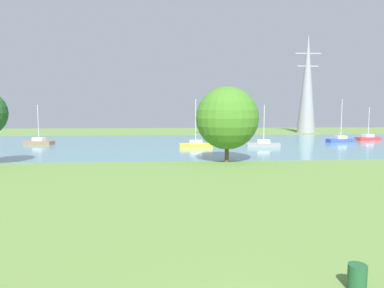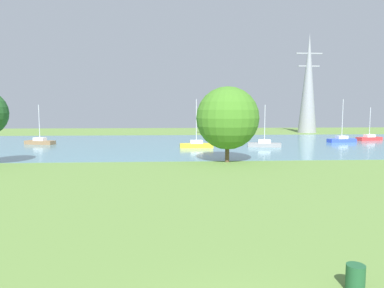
{
  "view_description": "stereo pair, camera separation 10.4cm",
  "coord_description": "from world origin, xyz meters",
  "px_view_note": "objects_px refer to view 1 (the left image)",
  "views": [
    {
      "loc": [
        -1.84,
        -7.13,
        5.43
      ],
      "look_at": [
        -0.07,
        19.41,
        2.89
      ],
      "focal_mm": 32.91,
      "sensor_mm": 36.0,
      "label": 1
    },
    {
      "loc": [
        -1.73,
        -7.14,
        5.43
      ],
      "look_at": [
        -0.07,
        19.41,
        2.89
      ],
      "focal_mm": 32.91,
      "sensor_mm": 36.0,
      "label": 2
    }
  ],
  "objects_px": {
    "electricity_pylon": "(307,84)",
    "tree_west_far": "(227,118)",
    "litter_bin": "(357,277)",
    "sailboat_blue": "(341,140)",
    "sailboat_gray": "(264,144)",
    "sailboat_red": "(368,138)",
    "sailboat_yellow": "(196,145)",
    "sailboat_brown": "(39,142)"
  },
  "relations": [
    {
      "from": "electricity_pylon",
      "to": "tree_west_far",
      "type": "bearing_deg",
      "value": -120.01
    },
    {
      "from": "litter_bin",
      "to": "sailboat_blue",
      "type": "relative_size",
      "value": 0.11
    },
    {
      "from": "sailboat_gray",
      "to": "sailboat_red",
      "type": "bearing_deg",
      "value": 24.72
    },
    {
      "from": "sailboat_blue",
      "to": "tree_west_far",
      "type": "height_order",
      "value": "tree_west_far"
    },
    {
      "from": "sailboat_blue",
      "to": "electricity_pylon",
      "type": "height_order",
      "value": "electricity_pylon"
    },
    {
      "from": "electricity_pylon",
      "to": "sailboat_yellow",
      "type": "bearing_deg",
      "value": -131.82
    },
    {
      "from": "litter_bin",
      "to": "sailboat_yellow",
      "type": "height_order",
      "value": "sailboat_yellow"
    },
    {
      "from": "sailboat_brown",
      "to": "sailboat_red",
      "type": "xyz_separation_m",
      "value": [
        56.89,
        3.9,
        -0.0
      ]
    },
    {
      "from": "tree_west_far",
      "to": "electricity_pylon",
      "type": "distance_m",
      "value": 55.51
    },
    {
      "from": "sailboat_red",
      "to": "litter_bin",
      "type": "bearing_deg",
      "value": -120.62
    },
    {
      "from": "sailboat_red",
      "to": "sailboat_gray",
      "type": "bearing_deg",
      "value": -155.28
    },
    {
      "from": "sailboat_yellow",
      "to": "tree_west_far",
      "type": "relative_size",
      "value": 0.89
    },
    {
      "from": "litter_bin",
      "to": "sailboat_red",
      "type": "distance_m",
      "value": 59.91
    },
    {
      "from": "sailboat_brown",
      "to": "litter_bin",
      "type": "bearing_deg",
      "value": -61.04
    },
    {
      "from": "sailboat_yellow",
      "to": "sailboat_gray",
      "type": "relative_size",
      "value": 1.13
    },
    {
      "from": "sailboat_brown",
      "to": "sailboat_red",
      "type": "height_order",
      "value": "sailboat_brown"
    },
    {
      "from": "sailboat_brown",
      "to": "tree_west_far",
      "type": "bearing_deg",
      "value": -37.98
    },
    {
      "from": "tree_west_far",
      "to": "litter_bin",
      "type": "bearing_deg",
      "value": -90.99
    },
    {
      "from": "sailboat_yellow",
      "to": "sailboat_red",
      "type": "xyz_separation_m",
      "value": [
        32.24,
        10.41,
        -0.01
      ]
    },
    {
      "from": "sailboat_yellow",
      "to": "sailboat_gray",
      "type": "height_order",
      "value": "sailboat_yellow"
    },
    {
      "from": "litter_bin",
      "to": "sailboat_brown",
      "type": "height_order",
      "value": "sailboat_brown"
    },
    {
      "from": "sailboat_brown",
      "to": "sailboat_gray",
      "type": "xyz_separation_m",
      "value": [
        34.82,
        -6.26,
        -0.0
      ]
    },
    {
      "from": "electricity_pylon",
      "to": "sailboat_blue",
      "type": "bearing_deg",
      "value": -99.28
    },
    {
      "from": "litter_bin",
      "to": "electricity_pylon",
      "type": "height_order",
      "value": "electricity_pylon"
    },
    {
      "from": "sailboat_blue",
      "to": "electricity_pylon",
      "type": "distance_m",
      "value": 28.84
    },
    {
      "from": "sailboat_brown",
      "to": "tree_west_far",
      "type": "height_order",
      "value": "tree_west_far"
    },
    {
      "from": "sailboat_gray",
      "to": "sailboat_brown",
      "type": "bearing_deg",
      "value": 169.8
    },
    {
      "from": "sailboat_blue",
      "to": "sailboat_red",
      "type": "distance_m",
      "value": 7.57
    },
    {
      "from": "sailboat_gray",
      "to": "litter_bin",
      "type": "bearing_deg",
      "value": -101.53
    },
    {
      "from": "litter_bin",
      "to": "sailboat_gray",
      "type": "xyz_separation_m",
      "value": [
        8.45,
        41.4,
        0.05
      ]
    },
    {
      "from": "sailboat_blue",
      "to": "electricity_pylon",
      "type": "relative_size",
      "value": 0.31
    },
    {
      "from": "sailboat_yellow",
      "to": "sailboat_red",
      "type": "bearing_deg",
      "value": 17.89
    },
    {
      "from": "sailboat_red",
      "to": "sailboat_brown",
      "type": "bearing_deg",
      "value": -176.08
    },
    {
      "from": "sailboat_yellow",
      "to": "sailboat_blue",
      "type": "distance_m",
      "value": 26.4
    },
    {
      "from": "sailboat_gray",
      "to": "electricity_pylon",
      "type": "distance_m",
      "value": 39.99
    },
    {
      "from": "sailboat_gray",
      "to": "electricity_pylon",
      "type": "xyz_separation_m",
      "value": [
        19.54,
        32.95,
        11.49
      ]
    },
    {
      "from": "sailboat_yellow",
      "to": "sailboat_blue",
      "type": "bearing_deg",
      "value": 15.57
    },
    {
      "from": "litter_bin",
      "to": "sailboat_blue",
      "type": "distance_m",
      "value": 53.75
    },
    {
      "from": "tree_west_far",
      "to": "electricity_pylon",
      "type": "height_order",
      "value": "electricity_pylon"
    },
    {
      "from": "sailboat_yellow",
      "to": "tree_west_far",
      "type": "height_order",
      "value": "tree_west_far"
    },
    {
      "from": "litter_bin",
      "to": "sailboat_yellow",
      "type": "distance_m",
      "value": 41.19
    },
    {
      "from": "tree_west_far",
      "to": "sailboat_red",
      "type": "bearing_deg",
      "value": 39.59
    }
  ]
}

